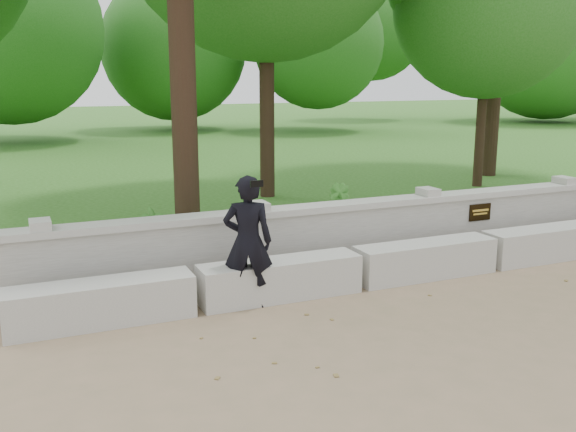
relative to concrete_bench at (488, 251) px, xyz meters
name	(u,v)px	position (x,y,z in m)	size (l,w,h in m)	color
lawn	(217,156)	(0.00, 12.10, -0.10)	(40.00, 22.00, 0.25)	#2B5F16
concrete_bench	(488,251)	(0.00, 0.00, 0.00)	(11.90, 0.45, 0.45)	beige
parapet_wall	(456,223)	(0.00, 0.70, 0.24)	(12.50, 0.35, 0.90)	beige
man_main	(248,242)	(-3.43, -0.10, 0.51)	(0.63, 0.59, 1.47)	black
shrub_a	(154,232)	(-4.14, 1.40, 0.35)	(0.34, 0.23, 0.64)	#3C7F2B
shrub_b	(341,206)	(-1.23, 1.88, 0.36)	(0.37, 0.30, 0.68)	#3C7F2B
shrub_c	(570,196)	(2.92, 1.40, 0.29)	(0.47, 0.41, 0.53)	#3C7F2B
shrub_d	(187,206)	(-3.37, 2.76, 0.37)	(0.38, 0.34, 0.68)	#3C7F2B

